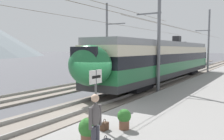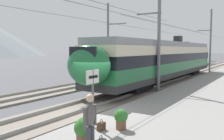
% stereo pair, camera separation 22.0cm
% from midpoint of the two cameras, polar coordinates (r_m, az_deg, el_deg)
% --- Properties ---
extents(ground_plane, '(400.00, 400.00, 0.00)m').
position_cam_midpoint_polar(ground_plane, '(12.51, -4.83, -9.77)').
color(ground_plane, '#4C4C51').
extents(platform_slab, '(120.00, 8.14, 0.28)m').
position_cam_midpoint_polar(platform_slab, '(10.36, 19.15, -12.35)').
color(platform_slab, gray).
rests_on(platform_slab, ground).
extents(track_near, '(120.00, 3.00, 0.28)m').
position_cam_midpoint_polar(track_near, '(13.04, -8.00, -8.89)').
color(track_near, slate).
rests_on(track_near, ground).
extents(track_far, '(120.00, 3.00, 0.28)m').
position_cam_midpoint_polar(track_far, '(16.73, -21.64, -6.12)').
color(track_far, slate).
rests_on(track_far, ground).
extents(train_near_platform, '(24.22, 2.93, 4.27)m').
position_cam_midpoint_polar(train_near_platform, '(23.38, 11.58, 2.48)').
color(train_near_platform, '#2D2D30').
rests_on(train_near_platform, track_near).
extents(train_far_track, '(31.40, 3.00, 4.27)m').
position_cam_midpoint_polar(train_far_track, '(43.87, 14.43, 3.51)').
color(train_far_track, '#2D2D30').
rests_on(train_far_track, track_far).
extents(catenary_mast_mid, '(41.25, 1.90, 7.13)m').
position_cam_midpoint_polar(catenary_mast_mid, '(17.88, 10.14, 6.71)').
color(catenary_mast_mid, slate).
rests_on(catenary_mast_mid, ground).
extents(catenary_mast_east, '(41.25, 1.90, 8.39)m').
position_cam_midpoint_polar(catenary_mast_east, '(35.23, 21.26, 6.40)').
color(catenary_mast_east, slate).
rests_on(catenary_mast_east, ground).
extents(catenary_mast_far_side, '(41.25, 2.51, 8.35)m').
position_cam_midpoint_polar(catenary_mast_far_side, '(28.06, -1.16, 7.26)').
color(catenary_mast_far_side, slate).
rests_on(catenary_mast_far_side, ground).
extents(platform_sign, '(0.70, 0.08, 2.12)m').
position_cam_midpoint_polar(platform_sign, '(9.00, -4.52, -3.58)').
color(platform_sign, '#59595B').
rests_on(platform_sign, platform_slab).
extents(passenger_walking, '(0.53, 0.22, 1.69)m').
position_cam_midpoint_polar(passenger_walking, '(6.72, -4.88, -11.88)').
color(passenger_walking, '#383842').
rests_on(passenger_walking, platform_slab).
extents(handbag_near_sign, '(0.32, 0.18, 0.41)m').
position_cam_midpoint_polar(handbag_near_sign, '(8.94, -2.49, -12.94)').
color(handbag_near_sign, '#472D1E').
rests_on(handbag_near_sign, platform_slab).
extents(potted_plant_platform_edge, '(0.50, 0.50, 0.74)m').
position_cam_midpoint_polar(potted_plant_platform_edge, '(8.97, 2.14, -11.04)').
color(potted_plant_platform_edge, brown).
rests_on(potted_plant_platform_edge, platform_slab).
extents(potted_plant_by_shelter, '(0.62, 0.62, 0.87)m').
position_cam_midpoint_polar(potted_plant_by_shelter, '(7.51, -6.30, -13.78)').
color(potted_plant_by_shelter, brown).
rests_on(potted_plant_by_shelter, platform_slab).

